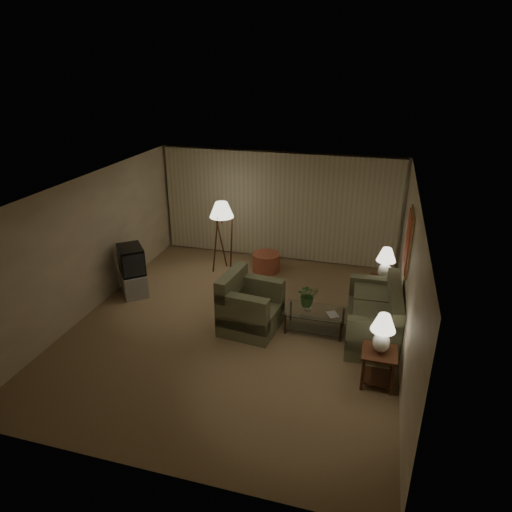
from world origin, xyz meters
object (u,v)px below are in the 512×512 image
(side_table_far, at_px, (383,287))
(vase, at_px, (307,306))
(table_lamp_far, at_px, (386,261))
(floor_lamp, at_px, (222,236))
(armchair, at_px, (251,308))
(table_lamp_near, at_px, (383,330))
(tv_cabinet, at_px, (134,282))
(side_table_near, at_px, (379,362))
(sofa, at_px, (372,317))
(ottoman, at_px, (266,262))
(coffee_table, at_px, (315,318))
(crt_tv, at_px, (131,260))

(side_table_far, xyz_separation_m, vase, (-1.33, -1.35, 0.09))
(side_table_far, height_order, vase, side_table_far)
(table_lamp_far, bearing_deg, floor_lamp, 169.56)
(armchair, distance_m, floor_lamp, 2.69)
(table_lamp_near, relative_size, floor_lamp, 0.38)
(tv_cabinet, relative_size, floor_lamp, 0.53)
(armchair, bearing_deg, side_table_near, -106.69)
(table_lamp_far, bearing_deg, side_table_near, -90.00)
(sofa, distance_m, ottoman, 3.39)
(armchair, xyz_separation_m, table_lamp_far, (2.35, 1.60, 0.56))
(side_table_far, xyz_separation_m, table_lamp_near, (0.00, -2.60, 0.58))
(table_lamp_far, distance_m, coffee_table, 1.93)
(table_lamp_near, bearing_deg, tv_cabinet, 162.00)
(tv_cabinet, distance_m, floor_lamp, 2.28)
(side_table_far, relative_size, tv_cabinet, 0.67)
(armchair, height_order, side_table_near, armchair)
(coffee_table, xyz_separation_m, floor_lamp, (-2.53, 2.03, 0.62))
(side_table_far, distance_m, coffee_table, 1.80)
(side_table_far, bearing_deg, armchair, -145.76)
(side_table_near, height_order, crt_tv, crt_tv)
(table_lamp_far, bearing_deg, tv_cabinet, -170.07)
(sofa, height_order, side_table_far, sofa)
(table_lamp_near, bearing_deg, side_table_far, 90.00)
(tv_cabinet, bearing_deg, crt_tv, 0.00)
(armchair, bearing_deg, floor_lamp, 37.19)
(side_table_far, height_order, tv_cabinet, side_table_far)
(side_table_far, xyz_separation_m, tv_cabinet, (-5.20, -0.91, -0.15))
(armchair, xyz_separation_m, floor_lamp, (-1.36, 2.28, 0.46))
(table_lamp_near, height_order, coffee_table, table_lamp_near)
(armchair, xyz_separation_m, table_lamp_near, (2.35, -1.00, 0.54))
(vase, bearing_deg, ottoman, 120.88)
(sofa, bearing_deg, armchair, -83.86)
(armchair, xyz_separation_m, tv_cabinet, (-2.85, 0.69, -0.19))
(sofa, distance_m, table_lamp_near, 1.48)
(crt_tv, relative_size, vase, 5.02)
(table_lamp_near, xyz_separation_m, vase, (-1.33, 1.25, -0.49))
(crt_tv, height_order, floor_lamp, floor_lamp)
(side_table_far, bearing_deg, floor_lamp, 169.56)
(table_lamp_far, relative_size, crt_tv, 0.81)
(table_lamp_near, bearing_deg, floor_lamp, 138.47)
(sofa, relative_size, floor_lamp, 1.10)
(coffee_table, height_order, floor_lamp, floor_lamp)
(side_table_far, relative_size, table_lamp_near, 0.92)
(crt_tv, distance_m, ottoman, 3.16)
(sofa, height_order, ottoman, sofa)
(floor_lamp, relative_size, ottoman, 2.59)
(crt_tv, bearing_deg, coffee_table, 44.02)
(armchair, xyz_separation_m, coffee_table, (1.17, 0.25, -0.16))
(side_table_near, xyz_separation_m, ottoman, (-2.71, 3.56, -0.19))
(armchair, xyz_separation_m, side_table_near, (2.35, -1.00, -0.03))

